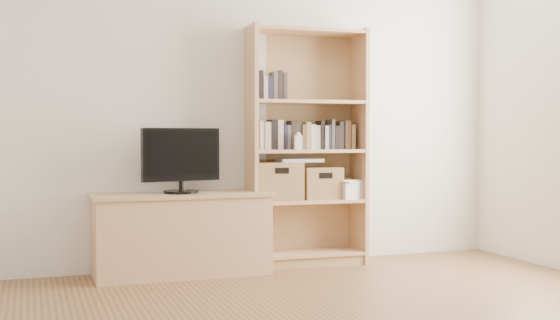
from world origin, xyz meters
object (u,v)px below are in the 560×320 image
baby_monitor (298,142)px  laptop (299,160)px  basket_left (276,181)px  tv_stand (181,236)px  bookshelf (306,147)px  television (181,161)px  basket_right (320,183)px

baby_monitor → laptop: (0.04, 0.09, -0.14)m
baby_monitor → basket_left: (-0.14, 0.11, -0.31)m
tv_stand → bookshelf: size_ratio=0.67×
bookshelf → television: size_ratio=3.11×
tv_stand → basket_left: 0.87m
television → basket_right: television is taller
television → basket_left: 0.80m
bookshelf → basket_right: bookshelf is taller
laptop → basket_right: bearing=6.0°
television → basket_right: bearing=-8.6°
bookshelf → baby_monitor: size_ratio=16.94×
bookshelf → basket_right: (0.12, -0.01, -0.29)m
tv_stand → basket_right: bearing=2.8°
tv_stand → basket_right: (1.14, 0.06, 0.36)m
baby_monitor → basket_right: (0.22, 0.09, -0.33)m
basket_left → basket_right: (0.37, -0.02, -0.02)m
bookshelf → television: (-1.03, -0.07, -0.10)m
bookshelf → basket_right: size_ratio=6.12×
laptop → baby_monitor: bearing=-112.3°
tv_stand → basket_left: size_ratio=3.49×
baby_monitor → laptop: baby_monitor is taller
basket_left → laptop: 0.25m
television → baby_monitor: television is taller
television → baby_monitor: size_ratio=5.44×
basket_right → laptop: size_ratio=0.91×
basket_left → laptop: laptop is taller
basket_left → tv_stand: bearing=-171.7°
television → bookshelf: bearing=-7.7°
laptop → basket_left: bearing=178.7°
baby_monitor → basket_right: size_ratio=0.36×
television → basket_left: bearing=-6.1°
baby_monitor → laptop: bearing=70.8°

